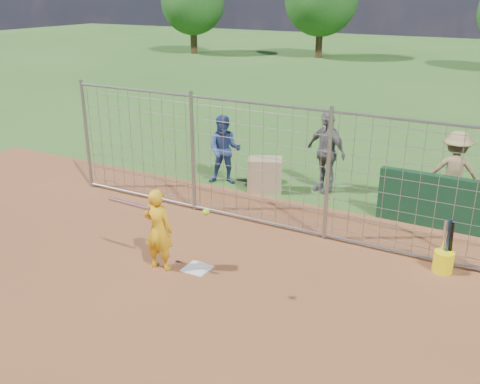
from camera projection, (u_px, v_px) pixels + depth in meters
The scene contains 12 objects.
ground at pixel (203, 264), 9.41m from camera, with size 100.00×100.00×0.00m, color #2D591E.
infield_dirt at pixel (79, 361), 6.96m from camera, with size 18.00×18.00×0.00m, color brown.
home_plate at pixel (197, 269), 9.25m from camera, with size 0.43×0.43×0.02m, color silver.
dugout_wall at pixel (444, 203), 10.63m from camera, with size 2.60×0.20×1.10m, color #11381E.
batter at pixel (158, 230), 9.03m from camera, with size 0.53×0.35×1.46m, color gold.
bystander_a at pixel (225, 150), 13.02m from camera, with size 0.83×0.65×1.71m, color navy.
bystander_b at pixel (326, 152), 12.50m from camera, with size 1.13×0.47×1.94m, color #5E5F63.
bystander_c at pixel (454, 172), 11.40m from camera, with size 1.14×0.66×1.77m, color #957B51.
equipment_bin at pixel (265, 175), 12.69m from camera, with size 0.80×0.55×0.80m, color tan.
equipment_in_play at pixel (146, 206), 8.59m from camera, with size 2.12×0.31×0.35m.
bucket_with_bats at pixel (444, 259), 9.08m from camera, with size 0.34×0.38×0.98m.
backstop_fence at pixel (256, 165), 10.60m from camera, with size 9.08×0.08×2.60m.
Camera 1 is at (4.59, -6.99, 4.56)m, focal length 40.00 mm.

